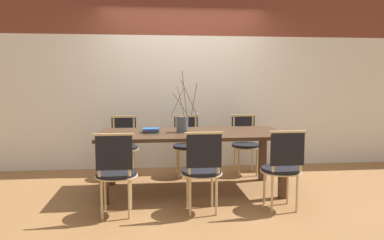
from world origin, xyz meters
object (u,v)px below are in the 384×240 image
(chair_near_center, at_px, (282,166))
(book_stack, at_px, (151,130))
(chair_far_center, at_px, (245,142))
(vase_centerpiece, at_px, (182,123))
(dining_table, at_px, (192,140))

(chair_near_center, bearing_deg, book_stack, 149.16)
(chair_far_center, bearing_deg, book_stack, 29.32)
(chair_far_center, distance_m, vase_centerpiece, 1.33)
(chair_near_center, bearing_deg, vase_centerpiece, 141.06)
(dining_table, height_order, book_stack, book_stack)
(chair_near_center, xyz_separation_m, book_stack, (-1.38, 0.82, 0.29))
(dining_table, bearing_deg, book_stack, 177.45)
(chair_near_center, distance_m, vase_centerpiece, 1.33)
(chair_near_center, height_order, chair_far_center, same)
(dining_table, relative_size, chair_far_center, 2.61)
(chair_far_center, bearing_deg, vase_centerpiece, 38.73)
(chair_near_center, distance_m, chair_far_center, 1.60)
(dining_table, distance_m, book_stack, 0.52)
(chair_near_center, xyz_separation_m, vase_centerpiece, (-0.99, 0.80, 0.38))
(chair_far_center, height_order, vase_centerpiece, vase_centerpiece)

